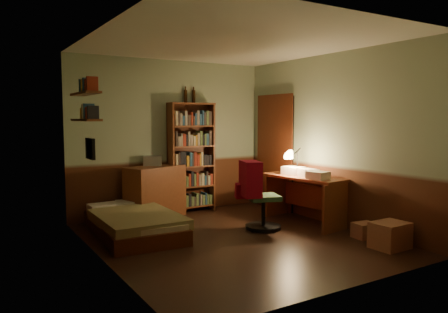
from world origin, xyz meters
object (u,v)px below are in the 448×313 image
desk_lamp (297,155)px  cardboard_box_b (365,230)px  mini_stereo (153,161)px  office_chair (263,195)px  bookshelf (192,158)px  bed (133,215)px  dresser (155,192)px  desk (304,199)px  cardboard_box_a (390,235)px

desk_lamp → cardboard_box_b: size_ratio=2.11×
mini_stereo → office_chair: size_ratio=0.29×
bookshelf → cardboard_box_b: bookshelf is taller
mini_stereo → desk_lamp: bearing=-13.4°
cardboard_box_b → bed: bearing=145.2°
office_chair → cardboard_box_b: bearing=-32.7°
office_chair → dresser: bearing=143.2°
cardboard_box_b → dresser: bearing=126.6°
desk_lamp → office_chair: bearing=-156.2°
desk → cardboard_box_a: 1.60m
office_chair → bed: bearing=175.9°
bed → mini_stereo: size_ratio=6.23×
dresser → bookshelf: 0.89m
office_chair → bookshelf: bearing=120.4°
bed → desk_lamp: 2.70m
desk_lamp → office_chair: size_ratio=0.62×
cardboard_box_b → office_chair: bearing=128.9°
bed → bookshelf: bookshelf is taller
dresser → office_chair: (1.06, -1.53, 0.08)m
mini_stereo → dresser: bearing=-71.4°
desk → bookshelf: bearing=117.0°
bed → bookshelf: (1.38, 0.90, 0.67)m
bookshelf → desk_lamp: (1.15, -1.41, 0.10)m
cardboard_box_b → bookshelf: bearing=114.5°
bed → mini_stereo: (0.68, 0.94, 0.65)m
desk → office_chair: (-0.77, 0.01, 0.13)m
desk → office_chair: 0.78m
desk → dresser: bearing=132.5°
desk_lamp → mini_stereo: bearing=152.0°
cardboard_box_a → cardboard_box_b: 0.51m
bed → cardboard_box_b: size_ratio=6.25×
mini_stereo → desk: mini_stereo is taller
bed → mini_stereo: 1.33m
dresser → cardboard_box_b: 3.29m
desk_lamp → cardboard_box_a: 2.00m
desk → office_chair: size_ratio=1.37×
dresser → bookshelf: (0.72, 0.08, 0.52)m
bookshelf → desk_lamp: 1.83m
mini_stereo → bookshelf: 0.71m
bed → desk: size_ratio=1.34×
bed → office_chair: 1.89m
bed → desk_lamp: size_ratio=2.96×
bed → bookshelf: bearing=36.4°
desk_lamp → office_chair: (-0.81, -0.20, -0.54)m
desk → cardboard_box_a: (0.01, -1.59, -0.20)m
dresser → desk: (1.83, -1.53, -0.06)m
office_chair → cardboard_box_a: size_ratio=2.28×
mini_stereo → office_chair: bearing=-33.0°
bed → dresser: bearing=54.1°
dresser → desk_lamp: size_ratio=1.54×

